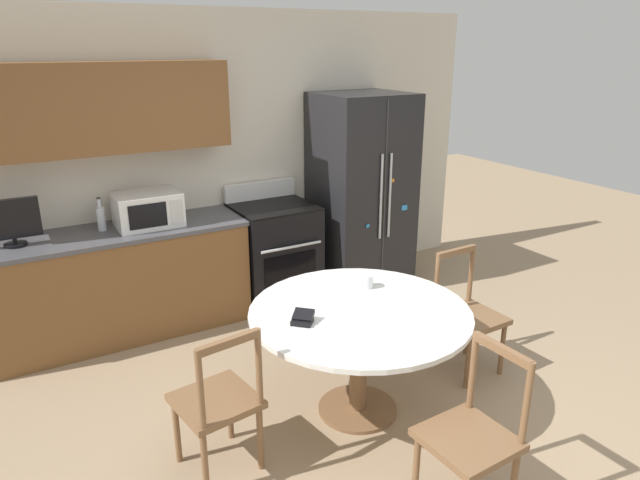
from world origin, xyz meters
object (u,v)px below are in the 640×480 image
Objects in this scene: countertop_tv at (11,221)px; refrigerator at (361,192)px; candle_glass at (366,282)px; wallet at (303,318)px; oven_range at (274,252)px; microwave at (148,209)px; counter_bottle at (101,218)px; dining_chair_right at (467,316)px; dining_chair_near at (472,437)px; dining_chair_left at (218,403)px.

refrigerator is at bearing -1.65° from countertop_tv.
wallet is (-0.62, -0.24, -0.01)m from candle_glass.
microwave is (-1.11, 0.02, 0.57)m from oven_range.
refrigerator is 2.38m from counter_bottle.
dining_chair_right is 1.40m from wallet.
dining_chair_near is 1.30m from candle_glass.
refrigerator reaches higher than dining_chair_left.
dining_chair_near is at bearing -67.23° from wallet.
dining_chair_left is (0.19, -2.00, -0.57)m from counter_bottle.
counter_bottle is at bearing 20.03° from dining_chair_near.
refrigerator is at bearing -99.41° from dining_chair_right.
dining_chair_near is 1.00× the size of dining_chair_left.
counter_bottle is 2.90× the size of candle_glass.
microwave reaches higher than dining_chair_right.
dining_chair_right is at bearing -5.14° from dining_chair_left.
dining_chair_right is 0.85m from candle_glass.
dining_chair_right and dining_chair_left have the same top height.
refrigerator is 1.03m from oven_range.
refrigerator is at bearing 47.74° from wallet.
counter_bottle is at bearing 87.49° from dining_chair_left.
dining_chair_left is at bearing -164.85° from candle_glass.
oven_range is 1.56m from counter_bottle.
dining_chair_left is (-1.94, -0.10, 0.00)m from dining_chair_right.
refrigerator is 1.84m from dining_chair_right.
dining_chair_near is at bearing -73.58° from microwave.
counter_bottle is 1.55× the size of wallet.
refrigerator reaches higher than dining_chair_right.
candle_glass is (1.39, -1.67, -0.23)m from counter_bottle.
counter_bottle is 2.92m from dining_chair_right.
dining_chair_right is (1.78, -1.84, -0.60)m from microwave.
dining_chair_left is at bearing 1.24° from dining_chair_right.
oven_range is 1.20× the size of dining_chair_near.
countertop_tv reaches higher than dining_chair_near.
refrigerator reaches higher than candle_glass.
dining_chair_right is 1.95m from dining_chair_left.
dining_chair_near is (-0.27, -2.83, -0.03)m from oven_range.
oven_range is 2.78× the size of countertop_tv.
dining_chair_near is at bearing 45.45° from dining_chair_right.
counter_bottle is at bearing 112.07° from wallet.
dining_chair_near and dining_chair_right have the same top height.
counter_bottle is (-1.46, 0.08, 0.53)m from oven_range.
refrigerator is 3.05m from dining_chair_near.
candle_glass is (-0.07, -1.59, 0.31)m from oven_range.
microwave is at bearing 14.14° from dining_chair_near.
oven_range is 4.00× the size of counter_bottle.
dining_chair_near is at bearing -57.53° from countertop_tv.
countertop_tv reaches higher than dining_chair_left.
microwave is 1.88× the size of counter_bottle.
dining_chair_near is at bearing -67.69° from counter_bottle.
dining_chair_right is at bearing -45.93° from microwave.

